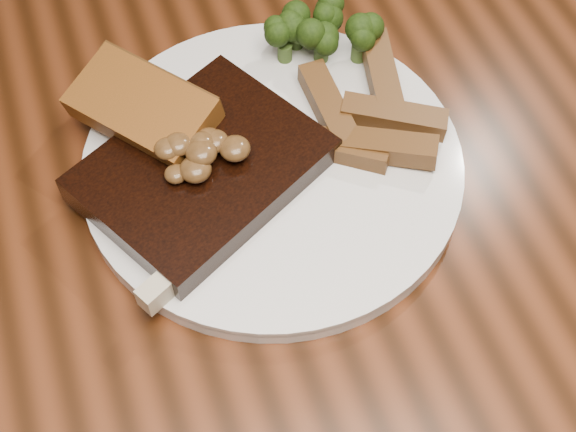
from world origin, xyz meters
name	(u,v)px	position (x,y,z in m)	size (l,w,h in m)	color
dining_table	(280,294)	(0.00, 0.00, 0.66)	(1.60, 0.90, 0.75)	#522510
plate	(273,166)	(0.02, 0.06, 0.76)	(0.30, 0.30, 0.01)	white
steak	(203,170)	(-0.04, 0.06, 0.77)	(0.17, 0.13, 0.03)	black
steak_bone	(225,234)	(-0.04, 0.00, 0.77)	(0.16, 0.01, 0.02)	#BCB192
mushroom_pile	(202,146)	(-0.04, 0.06, 0.80)	(0.06, 0.06, 0.03)	brown
garlic_bread	(146,125)	(-0.07, 0.12, 0.77)	(0.11, 0.06, 0.02)	brown
potato_wedges	(366,116)	(0.10, 0.07, 0.77)	(0.11, 0.11, 0.02)	brown
broccoli_cluster	(317,44)	(0.09, 0.15, 0.78)	(0.07, 0.07, 0.04)	#253E0E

